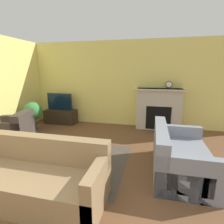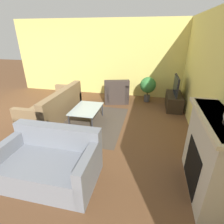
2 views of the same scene
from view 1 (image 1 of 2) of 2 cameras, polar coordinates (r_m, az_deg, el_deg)
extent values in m
cube|color=#EADB72|center=(5.79, -0.24, 9.13)|extent=(8.30, 0.06, 2.70)
cube|color=#4C4238|center=(3.75, -13.26, -15.27)|extent=(2.21, 1.89, 0.00)
cube|color=#BCB2A3|center=(5.53, 14.95, 0.91)|extent=(1.32, 0.37, 1.26)
cube|color=black|center=(5.40, 14.85, -1.96)|extent=(0.73, 0.01, 0.70)
cube|color=beige|center=(5.41, 15.35, 7.10)|extent=(1.44, 0.43, 0.05)
cube|color=#2D2319|center=(6.29, -16.39, -1.40)|extent=(1.06, 0.46, 0.46)
cube|color=#232328|center=(6.19, -16.70, 3.24)|extent=(0.88, 0.05, 0.57)
cube|color=black|center=(6.16, -16.82, 3.20)|extent=(0.84, 0.01, 0.53)
cube|color=#8C704C|center=(2.92, -25.19, -20.62)|extent=(2.16, 0.86, 0.42)
cube|color=#8C704C|center=(2.95, -22.04, -10.82)|extent=(2.16, 0.20, 0.40)
cube|color=#8C704C|center=(2.42, -4.57, -23.41)|extent=(0.14, 0.86, 0.66)
cube|color=gray|center=(3.43, 21.59, -14.85)|extent=(0.94, 1.54, 0.42)
cube|color=gray|center=(3.22, 15.65, -8.23)|extent=(0.20, 1.54, 0.40)
cube|color=gray|center=(2.78, 23.91, -19.36)|extent=(0.94, 0.14, 0.66)
cube|color=gray|center=(4.01, 20.36, -8.68)|extent=(0.94, 0.14, 0.66)
cube|color=#3D332D|center=(4.94, -29.73, -6.99)|extent=(0.99, 1.00, 0.42)
cube|color=#3D332D|center=(4.69, -27.07, -2.43)|extent=(0.41, 0.84, 0.40)
cube|color=#3D332D|center=(5.19, -28.23, -4.49)|extent=(0.80, 0.35, 0.66)
cube|color=#3D332D|center=(4.62, -31.77, -6.99)|extent=(0.80, 0.35, 0.66)
cylinder|color=#333338|center=(3.63, -22.78, -13.70)|extent=(0.04, 0.04, 0.38)
cylinder|color=#333338|center=(3.21, -8.51, -16.45)|extent=(0.04, 0.04, 0.38)
cylinder|color=#333338|center=(4.09, -17.73, -10.16)|extent=(0.04, 0.04, 0.38)
cylinder|color=#333338|center=(3.72, -4.98, -11.95)|extent=(0.04, 0.04, 0.38)
cube|color=silver|center=(3.55, -13.92, -10.06)|extent=(1.01, 0.69, 0.02)
cylinder|color=#47474C|center=(5.86, -23.95, -4.35)|extent=(0.21, 0.21, 0.22)
cylinder|color=#4C3823|center=(5.81, -24.13, -2.54)|extent=(0.03, 0.03, 0.16)
sphere|color=#387F3D|center=(5.74, -24.41, 0.29)|extent=(0.54, 0.54, 0.54)
cube|color=#28231E|center=(5.45, 17.99, 7.39)|extent=(0.13, 0.07, 0.03)
cylinder|color=#28231E|center=(5.44, 18.08, 8.55)|extent=(0.19, 0.07, 0.19)
cylinder|color=white|center=(5.40, 18.11, 8.52)|extent=(0.16, 0.00, 0.16)
camera|label=2|loc=(5.15, 43.80, 15.08)|focal=28.00mm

